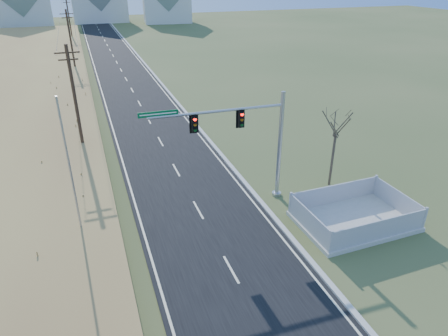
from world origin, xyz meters
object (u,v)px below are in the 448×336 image
Objects in this scene: traffic_signal_mast at (253,138)px; flagpole at (75,193)px; fence_enclosure at (354,219)px; open_sign at (310,203)px; bare_tree at (337,122)px.

flagpole reaches higher than traffic_signal_mast.
open_sign is at bearing 120.66° from fence_enclosure.
traffic_signal_mast is 10.90m from flagpole.
traffic_signal_mast is 1.06× the size of flagpole.
traffic_signal_mast is 1.54× the size of bare_tree.
bare_tree is (1.31, 4.67, 4.45)m from fence_enclosure.
flagpole is (-10.74, -1.53, -1.01)m from traffic_signal_mast.
fence_enclosure is at bearing -42.50° from traffic_signal_mast.
traffic_signal_mast is 5.68m from open_sign.
fence_enclosure is 2.93m from open_sign.
traffic_signal_mast is at bearing 177.72° from open_sign.
open_sign is 5.71m from bare_tree.
open_sign is 0.10× the size of bare_tree.
traffic_signal_mast reaches higher than open_sign.
bare_tree is at bearing 69.24° from open_sign.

